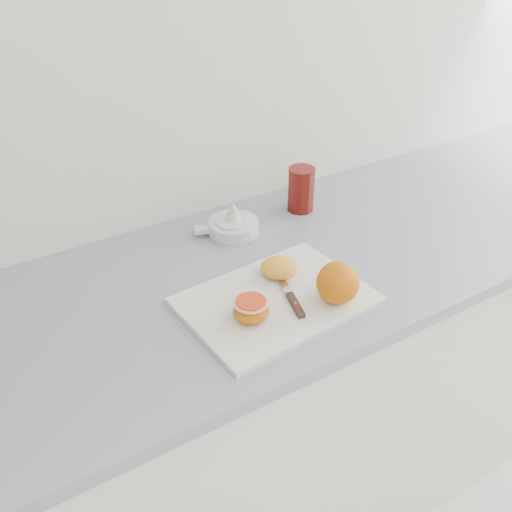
% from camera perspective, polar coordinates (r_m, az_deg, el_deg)
% --- Properties ---
extents(counter, '(2.31, 0.64, 0.89)m').
position_cam_1_polar(counter, '(1.60, 3.18, -13.39)').
color(counter, white).
rests_on(counter, ground).
extents(cutting_board, '(0.39, 0.29, 0.01)m').
position_cam_1_polar(cutting_board, '(1.17, 1.98, -4.45)').
color(cutting_board, white).
rests_on(cutting_board, counter).
extents(whole_orange, '(0.09, 0.09, 0.09)m').
position_cam_1_polar(whole_orange, '(1.14, 8.18, -2.67)').
color(whole_orange, '#CC5A00').
rests_on(whole_orange, cutting_board).
extents(half_orange, '(0.07, 0.07, 0.04)m').
position_cam_1_polar(half_orange, '(1.10, -0.53, -5.40)').
color(half_orange, '#CC5A00').
rests_on(half_orange, cutting_board).
extents(squeezed_shell, '(0.08, 0.08, 0.03)m').
position_cam_1_polar(squeezed_shell, '(1.22, 2.30, -1.14)').
color(squeezed_shell, orange).
rests_on(squeezed_shell, cutting_board).
extents(paring_knife, '(0.06, 0.17, 0.01)m').
position_cam_1_polar(paring_knife, '(1.15, 3.71, -4.44)').
color(paring_knife, '#42281A').
rests_on(paring_knife, cutting_board).
extents(citrus_juicer, '(0.16, 0.12, 0.08)m').
position_cam_1_polar(citrus_juicer, '(1.39, -2.33, 3.21)').
color(citrus_juicer, white).
rests_on(citrus_juicer, counter).
extents(red_tumbler, '(0.07, 0.07, 0.12)m').
position_cam_1_polar(red_tumbler, '(1.48, 4.52, 6.51)').
color(red_tumbler, '#65100A').
rests_on(red_tumbler, counter).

